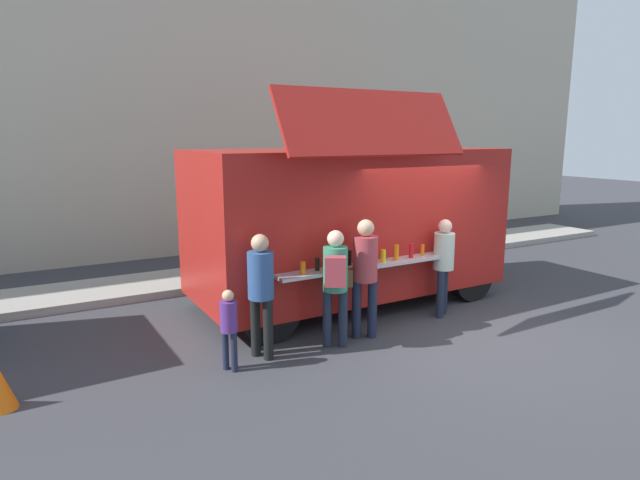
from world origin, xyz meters
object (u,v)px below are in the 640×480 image
Objects in this scene: food_truck_main at (349,220)px; customer_front_ordering at (364,269)px; trash_bin at (432,237)px; child_near_queue at (229,323)px; customer_mid_with_backpack at (335,277)px; customer_rear_waiting at (261,285)px; customer_extra_browsing at (444,259)px.

customer_front_ordering is (-0.73, -1.57, -0.45)m from food_truck_main.
customer_front_ordering is at bearing -115.67° from food_truck_main.
child_near_queue reaches higher than trash_bin.
customer_front_ordering is at bearing -46.65° from customer_mid_with_backpack.
customer_rear_waiting is (-1.62, 0.06, -0.04)m from customer_front_ordering.
customer_rear_waiting is at bearing -148.87° from trash_bin.
trash_bin is (4.00, 2.32, -1.06)m from food_truck_main.
food_truck_main is 1.79m from customer_front_ordering.
food_truck_main reaches higher than child_near_queue.
child_near_queue is at bearing 61.48° from customer_extra_browsing.
trash_bin is 0.50× the size of customer_front_ordering.
customer_rear_waiting is 0.67m from child_near_queue.
customer_front_ordering is 1.05× the size of customer_rear_waiting.
customer_extra_browsing is at bearing -51.75° from customer_mid_with_backpack.
customer_front_ordering is 1.62m from customer_rear_waiting.
trash_bin is at bearing -22.01° from customer_mid_with_backpack.
customer_rear_waiting reaches higher than customer_mid_with_backpack.
food_truck_main reaches higher than customer_front_ordering.
customer_front_ordering is 1.06× the size of customer_mid_with_backpack.
customer_rear_waiting is (-2.34, -1.51, -0.49)m from food_truck_main.
food_truck_main reaches higher than customer_mid_with_backpack.
food_truck_main is at bearing -0.36° from child_near_queue.
customer_mid_with_backpack is 1.62m from child_near_queue.
customer_rear_waiting is 1.59× the size of child_near_queue.
food_truck_main is 3.44m from child_near_queue.
customer_front_ordering is at bearing -28.59° from customer_rear_waiting.
trash_bin is at bearing 4.72° from customer_rear_waiting.
child_near_queue is (-3.85, -0.29, -0.34)m from customer_extra_browsing.
child_near_queue is (-2.14, -0.12, -0.42)m from customer_front_ordering.
customer_extra_browsing is (3.32, 0.11, -0.04)m from customer_rear_waiting.
child_near_queue is at bearing 172.33° from customer_rear_waiting.
customer_extra_browsing is 1.52× the size of child_near_queue.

